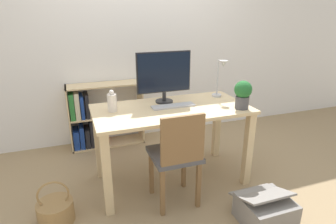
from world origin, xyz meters
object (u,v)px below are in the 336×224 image
(keyboard, at_px, (173,106))
(bookshelf, at_px, (93,119))
(desk_lamp, at_px, (221,75))
(storage_box, at_px, (265,210))
(basket, at_px, (56,211))
(chair, at_px, (177,154))
(potted_plant, at_px, (243,93))
(vase, at_px, (112,102))
(monitor, at_px, (164,74))

(keyboard, bearing_deg, bookshelf, 123.40)
(keyboard, height_order, desk_lamp, desk_lamp)
(keyboard, height_order, storage_box, keyboard)
(desk_lamp, height_order, bookshelf, desk_lamp)
(basket, bearing_deg, chair, -6.57)
(desk_lamp, xyz_separation_m, chair, (-0.67, -0.51, -0.52))
(bookshelf, height_order, basket, bookshelf)
(keyboard, height_order, potted_plant, potted_plant)
(vase, height_order, storage_box, vase)
(desk_lamp, xyz_separation_m, potted_plant, (0.02, -0.37, -0.09))
(potted_plant, bearing_deg, chair, -168.59)
(keyboard, relative_size, storage_box, 0.98)
(vase, bearing_deg, storage_box, -41.60)
(potted_plant, relative_size, chair, 0.30)
(bookshelf, bearing_deg, chair, -68.36)
(monitor, height_order, potted_plant, monitor)
(monitor, xyz_separation_m, storage_box, (0.51, -1.02, -0.94))
(desk_lamp, relative_size, potted_plant, 1.50)
(monitor, height_order, bookshelf, monitor)
(storage_box, bearing_deg, potted_plant, 80.05)
(basket, bearing_deg, keyboard, 14.01)
(monitor, xyz_separation_m, potted_plant, (0.61, -0.42, -0.14))
(basket, bearing_deg, desk_lamp, 13.33)
(keyboard, bearing_deg, chair, -106.14)
(vase, height_order, bookshelf, vase)
(keyboard, xyz_separation_m, storage_box, (0.47, -0.85, -0.66))
(vase, relative_size, bookshelf, 0.22)
(monitor, relative_size, storage_box, 1.29)
(desk_lamp, bearing_deg, chair, -142.56)
(vase, relative_size, storage_box, 0.47)
(desk_lamp, distance_m, chair, 0.99)
(potted_plant, xyz_separation_m, basket, (-1.69, -0.02, -0.82))
(chair, distance_m, basket, 1.08)
(vase, bearing_deg, keyboard, -6.75)
(monitor, distance_m, keyboard, 0.32)
(chair, height_order, bookshelf, chair)
(vase, xyz_separation_m, potted_plant, (1.13, -0.32, 0.06))
(chair, xyz_separation_m, basket, (-1.00, 0.12, -0.39))
(desk_lamp, distance_m, storage_box, 1.32)
(chair, height_order, storage_box, chair)
(storage_box, bearing_deg, chair, 142.25)
(desk_lamp, distance_m, potted_plant, 0.38)
(keyboard, xyz_separation_m, potted_plant, (0.58, -0.25, 0.14))
(basket, distance_m, storage_box, 1.69)
(potted_plant, xyz_separation_m, bookshelf, (-1.26, 1.28, -0.56))
(bookshelf, bearing_deg, monitor, -53.13)
(monitor, bearing_deg, potted_plant, -34.68)
(monitor, bearing_deg, bookshelf, 126.87)
(chair, bearing_deg, storage_box, -30.75)
(monitor, height_order, chair, monitor)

